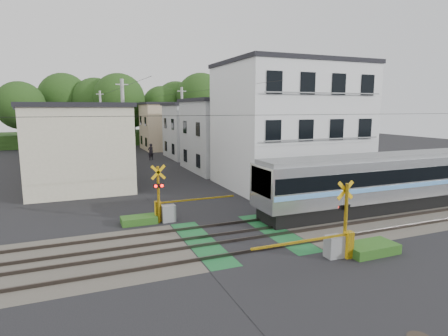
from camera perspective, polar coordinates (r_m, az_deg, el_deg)
name	(u,v)px	position (r m, az deg, el deg)	size (l,w,h in m)	color
ground	(240,237)	(17.73, 2.45, -10.46)	(120.00, 120.00, 0.00)	black
track_bed	(240,236)	(17.72, 2.45, -10.35)	(120.00, 120.00, 0.14)	#47423A
commuter_train	(381,181)	(23.68, 22.78, -1.80)	(15.85, 2.51, 3.29)	black
crossing_signal_near	(337,241)	(15.87, 16.85, -10.53)	(4.74, 0.65, 3.09)	yellow
crossing_signal_far	(166,208)	(20.02, -8.76, -6.12)	(4.74, 0.65, 3.09)	yellow
apartment_block	(290,125)	(29.15, 9.97, 6.49)	(10.20, 8.36, 9.30)	white
houses_row	(143,133)	(41.80, -12.27, 5.26)	(22.07, 31.35, 6.80)	beige
tree_hill	(121,109)	(64.02, -15.41, 8.66)	(40.00, 14.01, 11.66)	#234416
catenary	(347,152)	(20.13, 18.21, 2.27)	(60.00, 5.04, 7.00)	#2D2D33
utility_poles	(135,127)	(38.67, -13.46, 6.16)	(7.90, 42.00, 8.00)	#A5A5A0
pedestrian	(151,152)	(43.75, -11.10, 2.44)	(0.69, 0.45, 1.88)	black
weed_patches	(274,229)	(18.36, 7.63, -9.23)	(10.25, 8.80, 0.40)	#2D5E1E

